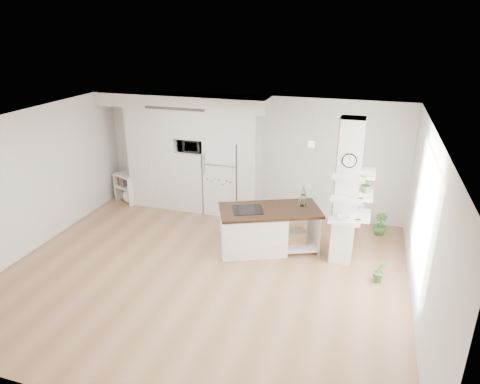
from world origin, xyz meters
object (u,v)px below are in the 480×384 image
object	(u,v)px
refrigerator	(224,176)
floor_plant_a	(380,271)
kitchen_island	(258,229)
bookshelf	(128,190)

from	to	relation	value
refrigerator	floor_plant_a	distance (m)	4.13
kitchen_island	floor_plant_a	size ratio (longest dim) A/B	4.81
kitchen_island	refrigerator	bearing A→B (deg)	104.91
refrigerator	kitchen_island	world-z (taller)	refrigerator
kitchen_island	bookshelf	distance (m)	3.94
kitchen_island	bookshelf	world-z (taller)	kitchen_island
refrigerator	bookshelf	size ratio (longest dim) A/B	2.45
kitchen_island	bookshelf	size ratio (longest dim) A/B	2.95
bookshelf	floor_plant_a	xyz separation A→B (m)	(5.97, -1.86, -0.09)
refrigerator	floor_plant_a	xyz separation A→B (m)	(3.52, -2.05, -0.66)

